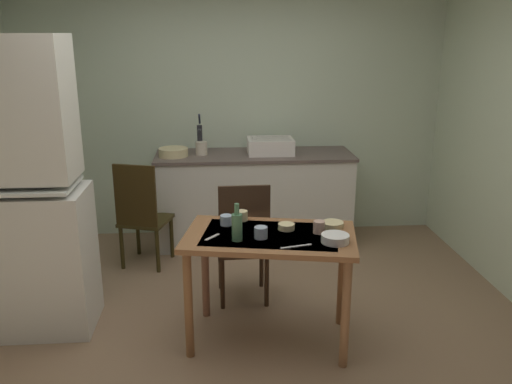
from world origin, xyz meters
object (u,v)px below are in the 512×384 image
at_px(hutch_cabinet, 7,200).
at_px(hand_pump, 200,137).
at_px(chair_by_counter, 142,214).
at_px(mug_tall, 226,220).
at_px(chair_far_side, 243,242).
at_px(glass_bottle, 237,226).
at_px(serving_bowl_wide, 335,238).
at_px(mixing_bowl_counter, 173,152).
at_px(dining_table, 270,251).
at_px(sink_basin, 270,146).

distance_m(hutch_cabinet, hand_pump, 2.02).
height_order(chair_by_counter, mug_tall, chair_by_counter).
bearing_deg(mug_tall, chair_far_side, 68.87).
distance_m(chair_far_side, glass_bottle, 0.74).
relative_size(serving_bowl_wide, mug_tall, 2.13).
bearing_deg(serving_bowl_wide, chair_far_side, 126.88).
xyz_separation_m(mixing_bowl_counter, glass_bottle, (0.53, -1.86, -0.08)).
bearing_deg(mixing_bowl_counter, dining_table, -67.16).
bearing_deg(chair_by_counter, mug_tall, -56.12).
height_order(mug_tall, glass_bottle, glass_bottle).
distance_m(hutch_cabinet, glass_bottle, 1.59).
xyz_separation_m(sink_basin, serving_bowl_wide, (0.20, -1.99, -0.19)).
bearing_deg(chair_by_counter, sink_basin, 24.25).
bearing_deg(dining_table, mixing_bowl_counter, 112.84).
bearing_deg(hand_pump, dining_table, -75.19).
bearing_deg(sink_basin, dining_table, -95.95).
bearing_deg(mixing_bowl_counter, hutch_cabinet, -124.60).
bearing_deg(mug_tall, glass_bottle, -77.83).
height_order(serving_bowl_wide, mug_tall, mug_tall).
height_order(hand_pump, serving_bowl_wide, hand_pump).
bearing_deg(chair_far_side, hand_pump, 104.76).
bearing_deg(mixing_bowl_counter, hand_pump, 20.66).
bearing_deg(serving_bowl_wide, mug_tall, 151.17).
height_order(mixing_bowl_counter, chair_far_side, mixing_bowl_counter).
bearing_deg(chair_far_side, glass_bottle, -96.48).
xyz_separation_m(hutch_cabinet, hand_pump, (1.27, 1.56, 0.12)).
bearing_deg(chair_far_side, dining_table, -75.06).
height_order(dining_table, chair_far_side, chair_far_side).
relative_size(chair_by_counter, glass_bottle, 3.99).
relative_size(sink_basin, mixing_bowl_counter, 1.58).
height_order(hutch_cabinet, chair_by_counter, hutch_cabinet).
bearing_deg(chair_by_counter, serving_bowl_wide, -46.05).
height_order(hand_pump, dining_table, hand_pump).
height_order(hutch_cabinet, chair_far_side, hutch_cabinet).
height_order(hutch_cabinet, glass_bottle, hutch_cabinet).
height_order(sink_basin, chair_by_counter, sink_basin).
bearing_deg(dining_table, hutch_cabinet, 170.23).
bearing_deg(hand_pump, glass_bottle, -82.00).
bearing_deg(dining_table, mug_tall, 144.69).
distance_m(dining_table, chair_far_side, 0.59).
distance_m(dining_table, chair_by_counter, 1.64).
bearing_deg(chair_far_side, chair_by_counter, 139.58).
distance_m(chair_far_side, mug_tall, 0.48).
height_order(dining_table, serving_bowl_wide, serving_bowl_wide).
bearing_deg(mixing_bowl_counter, mug_tall, -73.52).
bearing_deg(glass_bottle, serving_bowl_wide, -7.69).
xyz_separation_m(sink_basin, hand_pump, (-0.68, 0.05, 0.09)).
bearing_deg(hand_pump, hutch_cabinet, -128.98).
relative_size(hutch_cabinet, dining_table, 1.68).
xyz_separation_m(dining_table, mug_tall, (-0.28, 0.20, 0.15)).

